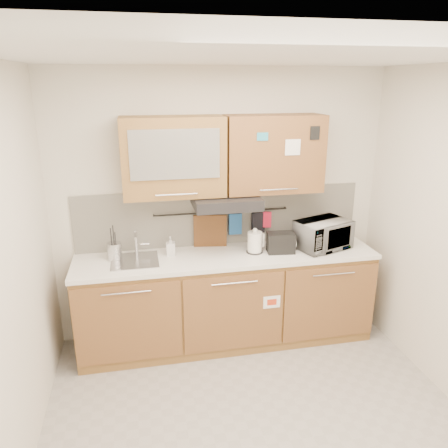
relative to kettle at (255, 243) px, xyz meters
name	(u,v)px	position (x,y,z in m)	size (l,w,h in m)	color
floor	(260,427)	(-0.27, -1.19, -1.02)	(3.20, 3.20, 0.00)	#9E9993
ceiling	(272,56)	(-0.27, -1.19, 1.58)	(3.20, 3.20, 0.00)	white
wall_back	(221,207)	(-0.27, 0.31, 0.28)	(3.20, 3.20, 0.00)	silver
wall_left	(2,290)	(-1.87, -1.19, 0.28)	(3.00, 3.00, 0.00)	silver
base_cabinet	(227,303)	(-0.27, 0.00, -0.61)	(2.80, 0.64, 0.88)	olive
countertop	(227,256)	(-0.27, 0.00, -0.12)	(2.82, 0.62, 0.04)	white
backsplash	(221,217)	(-0.27, 0.29, 0.18)	(2.80, 0.02, 0.56)	silver
upper_cabinets	(224,155)	(-0.27, 0.13, 0.81)	(1.82, 0.37, 0.70)	olive
range_hood	(226,201)	(-0.27, 0.06, 0.40)	(0.60, 0.46, 0.10)	black
sink	(135,260)	(-1.12, 0.01, -0.09)	(0.42, 0.40, 0.26)	silver
utensil_rail	(222,212)	(-0.27, 0.26, 0.24)	(0.02, 0.02, 1.30)	black
utensil_crock	(115,251)	(-1.29, 0.08, -0.01)	(0.16, 0.16, 0.32)	#B9B8BD
kettle	(255,243)	(0.00, 0.00, 0.00)	(0.18, 0.16, 0.24)	white
toaster	(281,242)	(0.24, -0.05, 0.00)	(0.27, 0.18, 0.19)	black
microwave	(323,234)	(0.67, -0.02, 0.04)	(0.50, 0.34, 0.28)	#999999
soap_bottle	(171,246)	(-0.79, 0.09, -0.01)	(0.08, 0.08, 0.18)	#999999
cutting_board	(210,235)	(-0.39, 0.24, 0.03)	(0.32, 0.02, 0.40)	brown
oven_mitt	(235,224)	(-0.14, 0.24, 0.12)	(0.13, 0.03, 0.21)	#215498
dark_pouch	(258,223)	(0.10, 0.24, 0.12)	(0.14, 0.04, 0.21)	black
pot_holder	(265,220)	(0.16, 0.24, 0.15)	(0.13, 0.02, 0.16)	red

